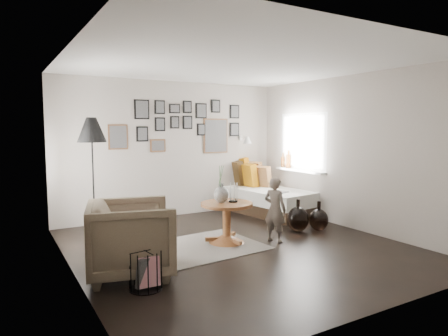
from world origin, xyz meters
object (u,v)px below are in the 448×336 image
vase (221,192)px  demijohn_large (298,219)px  pedestal_table (227,224)px  floor_lamp (92,135)px  demijohn_small (319,220)px  magazine_basket (146,270)px  child (275,210)px  armchair (131,238)px  daybed (260,195)px

vase → demijohn_large: size_ratio=1.01×
pedestal_table → floor_lamp: (-1.65, 1.24, 1.33)m
vase → demijohn_small: vase is taller
vase → demijohn_small: 1.88m
magazine_basket → floor_lamp: bearing=90.7°
pedestal_table → demijohn_large: pedestal_table is taller
vase → pedestal_table: bearing=-14.0°
pedestal_table → vase: bearing=166.0°
magazine_basket → child: size_ratio=0.43×
armchair → child: bearing=-69.2°
armchair → demijohn_small: size_ratio=1.94×
vase → daybed: bearing=40.7°
floor_lamp → demijohn_small: bearing=-22.7°
magazine_basket → child: (2.28, 0.74, 0.29)m
vase → armchair: vase is taller
pedestal_table → child: size_ratio=0.79×
daybed → magazine_basket: bearing=-149.5°
armchair → demijohn_large: size_ratio=1.76×
armchair → demijohn_large: 3.02m
armchair → child: child is taller
armchair → magazine_basket: armchair is taller
child → armchair: bearing=73.8°
magazine_basket → demijohn_small: size_ratio=0.84×
demijohn_large → child: bearing=-158.3°
floor_lamp → vase: bearing=-37.9°
floor_lamp → child: size_ratio=1.90×
magazine_basket → daybed: bearing=38.1°
demijohn_small → daybed: bearing=88.5°
demijohn_large → magazine_basket: bearing=-161.2°
daybed → demijohn_large: daybed is taller
pedestal_table → floor_lamp: 2.45m
floor_lamp → child: bearing=-33.9°
floor_lamp → demijohn_large: (2.99, -1.28, -1.40)m
pedestal_table → floor_lamp: size_ratio=0.42×
daybed → armchair: bearing=-155.0°
pedestal_table → daybed: size_ratio=0.33×
child → floor_lamp: bearing=33.5°
daybed → child: 2.19m
vase → magazine_basket: vase is taller
armchair → floor_lamp: size_ratio=0.52×
magazine_basket → demijohn_large: size_ratio=0.77×
vase → demijohn_large: bearing=-2.3°
vase → armchair: size_ratio=0.58×
pedestal_table → child: 0.76m
vase → demijohn_small: (1.77, -0.18, -0.59)m
vase → daybed: vase is taller
vase → demijohn_small: bearing=-5.7°
armchair → demijohn_large: bearing=-65.5°
vase → daybed: size_ratio=0.24×
armchair → child: size_ratio=0.98×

